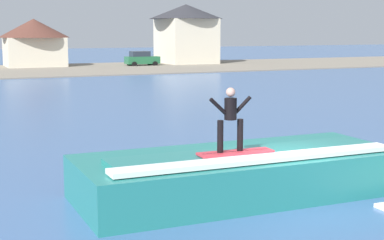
{
  "coord_description": "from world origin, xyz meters",
  "views": [
    {
      "loc": [
        -8.52,
        -12.66,
        4.49
      ],
      "look_at": [
        -0.98,
        4.45,
        1.63
      ],
      "focal_mm": 55.48,
      "sensor_mm": 36.0,
      "label": 1
    }
  ],
  "objects_px": {
    "wave_crest": "(240,173)",
    "surfboard": "(236,152)",
    "house_small_cottage": "(34,40)",
    "surfer": "(230,116)",
    "car_far_shore": "(142,59)",
    "house_gabled_white": "(186,30)"
  },
  "relations": [
    {
      "from": "car_far_shore",
      "to": "house_gabled_white",
      "type": "distance_m",
      "value": 8.44
    },
    {
      "from": "car_far_shore",
      "to": "house_gabled_white",
      "type": "height_order",
      "value": "house_gabled_white"
    },
    {
      "from": "wave_crest",
      "to": "car_far_shore",
      "type": "height_order",
      "value": "car_far_shore"
    },
    {
      "from": "wave_crest",
      "to": "surfer",
      "type": "relative_size",
      "value": 5.33
    },
    {
      "from": "wave_crest",
      "to": "house_gabled_white",
      "type": "xyz_separation_m",
      "value": [
        23.45,
        58.45,
        3.8
      ]
    },
    {
      "from": "wave_crest",
      "to": "house_small_cottage",
      "type": "height_order",
      "value": "house_small_cottage"
    },
    {
      "from": "wave_crest",
      "to": "house_gabled_white",
      "type": "distance_m",
      "value": 63.1
    },
    {
      "from": "wave_crest",
      "to": "house_small_cottage",
      "type": "distance_m",
      "value": 59.28
    },
    {
      "from": "wave_crest",
      "to": "house_gabled_white",
      "type": "bearing_deg",
      "value": 68.14
    },
    {
      "from": "wave_crest",
      "to": "car_far_shore",
      "type": "distance_m",
      "value": 57.96
    },
    {
      "from": "wave_crest",
      "to": "surfboard",
      "type": "relative_size",
      "value": 4.34
    },
    {
      "from": "wave_crest",
      "to": "house_gabled_white",
      "type": "relative_size",
      "value": 0.91
    },
    {
      "from": "wave_crest",
      "to": "surfer",
      "type": "xyz_separation_m",
      "value": [
        -0.59,
        -0.52,
        1.68
      ]
    },
    {
      "from": "car_far_shore",
      "to": "house_small_cottage",
      "type": "xyz_separation_m",
      "value": [
        -12.33,
        3.46,
        2.32
      ]
    },
    {
      "from": "surfboard",
      "to": "wave_crest",
      "type": "bearing_deg",
      "value": 51.31
    },
    {
      "from": "surfboard",
      "to": "surfer",
      "type": "relative_size",
      "value": 1.23
    },
    {
      "from": "surfboard",
      "to": "car_far_shore",
      "type": "height_order",
      "value": "car_far_shore"
    },
    {
      "from": "surfboard",
      "to": "house_gabled_white",
      "type": "height_order",
      "value": "house_gabled_white"
    },
    {
      "from": "surfer",
      "to": "house_small_cottage",
      "type": "relative_size",
      "value": 0.2
    },
    {
      "from": "wave_crest",
      "to": "house_gabled_white",
      "type": "height_order",
      "value": "house_gabled_white"
    },
    {
      "from": "surfer",
      "to": "house_small_cottage",
      "type": "distance_m",
      "value": 59.79
    },
    {
      "from": "car_far_shore",
      "to": "surfboard",
      "type": "bearing_deg",
      "value": -106.59
    }
  ]
}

